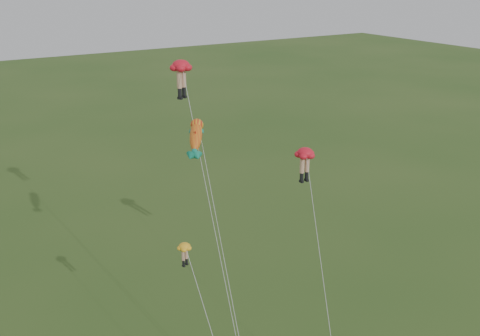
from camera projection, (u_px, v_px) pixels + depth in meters
legs_kite_red_high at (182, 72)px, 36.99m from camera, size 4.05×15.47×19.29m
legs_kite_red_mid at (305, 158)px, 38.36m from camera, size 6.31×12.34×13.15m
legs_kite_yellow at (188, 260)px, 31.84m from camera, size 1.34×10.00×9.76m
fish_kite at (196, 137)px, 34.52m from camera, size 2.75×11.28×16.20m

